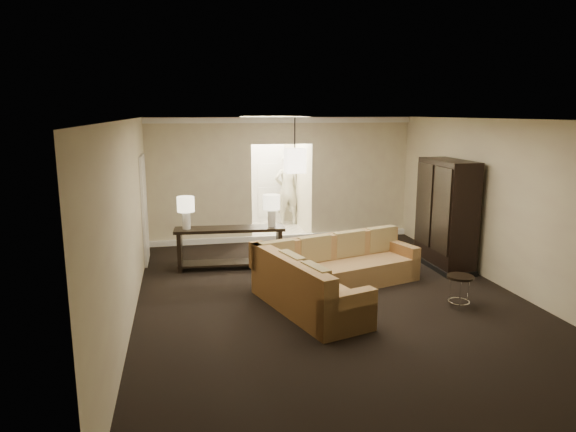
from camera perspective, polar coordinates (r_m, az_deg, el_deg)
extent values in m
plane|color=black|center=(8.23, 4.90, -9.26)|extent=(8.00, 8.00, 0.00)
cube|color=beige|center=(11.68, -0.65, 4.07)|extent=(6.00, 0.04, 2.80)
cube|color=beige|center=(4.32, 20.92, -9.73)|extent=(6.00, 0.04, 2.80)
cube|color=beige|center=(7.54, -17.29, -0.56)|extent=(0.04, 8.00, 2.80)
cube|color=beige|center=(9.17, 23.32, 1.08)|extent=(0.04, 8.00, 2.80)
cube|color=silver|center=(7.70, 5.26, 10.64)|extent=(6.00, 8.00, 0.02)
cube|color=white|center=(11.53, -0.62, 10.60)|extent=(6.00, 0.10, 0.12)
cube|color=white|center=(11.88, -0.59, -2.39)|extent=(6.00, 0.10, 0.12)
cube|color=white|center=(10.35, -15.65, 0.72)|extent=(0.05, 0.90, 2.10)
cube|color=silver|center=(12.89, -1.51, -1.55)|extent=(1.40, 2.00, 0.01)
cube|color=beige|center=(12.54, -4.70, 4.54)|extent=(0.04, 2.00, 2.80)
cube|color=beige|center=(12.79, 1.55, 4.71)|extent=(0.04, 2.00, 2.80)
cube|color=beige|center=(13.63, -2.31, 5.12)|extent=(1.40, 0.04, 2.80)
cube|color=white|center=(13.64, -2.27, 3.65)|extent=(0.90, 0.05, 2.10)
cube|color=brown|center=(8.78, 5.67, -6.52)|extent=(2.98, 1.64, 0.40)
cube|color=brown|center=(7.40, 4.00, -9.99)|extent=(1.20, 1.52, 0.40)
cube|color=brown|center=(8.92, 4.59, -3.42)|extent=(2.80, 1.04, 0.44)
cube|color=brown|center=(7.50, 0.03, -6.28)|extent=(0.87, 2.26, 0.44)
cube|color=brown|center=(9.54, 12.35, -4.67)|extent=(0.43, 0.88, 0.59)
cube|color=brown|center=(6.93, 6.59, -10.74)|extent=(0.88, 0.43, 0.59)
cube|color=olive|center=(8.36, -1.27, -4.26)|extent=(0.61, 0.32, 0.44)
cube|color=olive|center=(8.70, 2.92, -3.65)|extent=(0.61, 0.32, 0.44)
cube|color=olive|center=(9.08, 6.77, -3.06)|extent=(0.61, 0.32, 0.44)
cube|color=olive|center=(9.50, 10.30, -2.52)|extent=(0.61, 0.32, 0.44)
cube|color=olive|center=(7.62, 0.45, -5.83)|extent=(0.31, 0.59, 0.44)
cube|color=olive|center=(7.08, 3.09, -7.23)|extent=(0.31, 0.59, 0.44)
cube|color=silver|center=(9.18, 5.29, -6.03)|extent=(0.83, 0.83, 0.30)
cube|color=silver|center=(9.13, 5.31, -4.96)|extent=(0.93, 0.93, 0.05)
cube|color=black|center=(9.06, 5.15, -4.85)|extent=(0.05, 0.14, 0.02)
cube|color=#BDB0A6|center=(9.29, 5.82, -4.49)|extent=(0.21, 0.28, 0.01)
cube|color=black|center=(9.64, -6.50, -1.45)|extent=(2.07, 0.61, 0.06)
cube|color=black|center=(9.76, -11.91, -3.83)|extent=(0.10, 0.42, 0.74)
cube|color=black|center=(9.79, -0.99, -3.53)|extent=(0.10, 0.42, 0.74)
cube|color=black|center=(9.80, -6.41, -5.16)|extent=(1.98, 0.56, 0.04)
cube|color=black|center=(10.08, 17.17, 0.19)|extent=(0.56, 1.36, 2.05)
cube|color=black|center=(9.62, 16.68, 0.58)|extent=(0.03, 0.60, 1.56)
cube|color=black|center=(10.21, 14.87, 1.29)|extent=(0.03, 0.60, 1.56)
cube|color=black|center=(10.30, 16.85, -5.13)|extent=(0.60, 1.42, 0.10)
cylinder|color=black|center=(8.17, 18.62, -6.43)|extent=(0.40, 0.40, 0.04)
torus|color=silver|center=(8.30, 18.45, -8.98)|extent=(0.33, 0.33, 0.02)
cylinder|color=silver|center=(8.33, 19.40, -7.91)|extent=(0.02, 0.02, 0.47)
cylinder|color=silver|center=(8.31, 17.56, -7.83)|extent=(0.02, 0.02, 0.47)
cylinder|color=silver|center=(8.10, 18.57, -8.39)|extent=(0.02, 0.02, 0.47)
cylinder|color=silver|center=(9.61, -11.23, -0.47)|extent=(0.15, 0.15, 0.33)
cylinder|color=#FFEEBF|center=(9.56, -11.30, 1.30)|extent=(0.32, 0.32, 0.28)
cylinder|color=silver|center=(9.64, -1.83, -0.22)|extent=(0.15, 0.15, 0.33)
cylinder|color=#FFEEBF|center=(9.59, -1.84, 1.55)|extent=(0.32, 0.32, 0.28)
cylinder|color=black|center=(10.31, 0.76, 9.22)|extent=(0.02, 0.02, 0.60)
cube|color=beige|center=(10.35, 0.75, 6.18)|extent=(0.38, 0.38, 0.48)
imported|color=beige|center=(13.37, -0.10, 3.38)|extent=(0.77, 0.54, 2.04)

